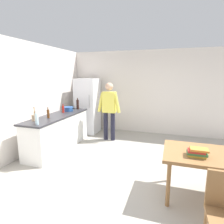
# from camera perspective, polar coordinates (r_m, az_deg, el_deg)

# --- Properties ---
(ground_plane) EXTENTS (14.00, 14.00, 0.00)m
(ground_plane) POSITION_cam_1_polar(r_m,az_deg,el_deg) (3.85, 4.03, -18.57)
(ground_plane) COLOR #9E998E
(wall_back) EXTENTS (6.40, 0.12, 2.70)m
(wall_back) POSITION_cam_1_polar(r_m,az_deg,el_deg) (6.33, 10.76, 5.86)
(wall_back) COLOR silver
(wall_back) RESTS_ON ground_plane
(wall_left) EXTENTS (0.12, 5.60, 2.70)m
(wall_left) POSITION_cam_1_polar(r_m,az_deg,el_deg) (4.86, -26.38, 3.39)
(wall_left) COLOR silver
(wall_left) RESTS_ON ground_plane
(kitchen_counter) EXTENTS (0.64, 2.20, 0.90)m
(kitchen_counter) POSITION_cam_1_polar(r_m,az_deg,el_deg) (5.13, -15.97, -5.81)
(kitchen_counter) COLOR white
(kitchen_counter) RESTS_ON ground_plane
(refrigerator) EXTENTS (0.70, 0.67, 1.80)m
(refrigerator) POSITION_cam_1_polar(r_m,az_deg,el_deg) (6.34, -7.41, 1.87)
(refrigerator) COLOR white
(refrigerator) RESTS_ON ground_plane
(person) EXTENTS (0.70, 0.22, 1.70)m
(person) POSITION_cam_1_polar(r_m,az_deg,el_deg) (5.47, -0.87, 1.33)
(person) COLOR #1E1E2D
(person) RESTS_ON ground_plane
(dining_table) EXTENTS (1.40, 0.90, 0.75)m
(dining_table) POSITION_cam_1_polar(r_m,az_deg,el_deg) (3.26, 28.05, -12.44)
(dining_table) COLOR olive
(dining_table) RESTS_ON ground_plane
(cooking_pot) EXTENTS (0.40, 0.28, 0.12)m
(cooking_pot) POSITION_cam_1_polar(r_m,az_deg,el_deg) (5.50, -13.14, 0.91)
(cooking_pot) COLOR #285193
(cooking_pot) RESTS_ON kitchen_counter
(utensil_jar) EXTENTS (0.11, 0.11, 0.32)m
(utensil_jar) POSITION_cam_1_polar(r_m,az_deg,el_deg) (4.54, -22.53, -1.52)
(utensil_jar) COLOR tan
(utensil_jar) RESTS_ON kitchen_counter
(bottle_wine_dark) EXTENTS (0.08, 0.08, 0.34)m
(bottle_wine_dark) POSITION_cam_1_polar(r_m,az_deg,el_deg) (5.75, -10.38, 2.31)
(bottle_wine_dark) COLOR black
(bottle_wine_dark) RESTS_ON kitchen_counter
(bottle_sauce_red) EXTENTS (0.06, 0.06, 0.24)m
(bottle_sauce_red) POSITION_cam_1_polar(r_m,az_deg,el_deg) (5.31, -14.62, 0.87)
(bottle_sauce_red) COLOR #B22319
(bottle_sauce_red) RESTS_ON kitchen_counter
(bottle_water_clear) EXTENTS (0.07, 0.07, 0.30)m
(bottle_water_clear) POSITION_cam_1_polar(r_m,az_deg,el_deg) (4.16, -21.89, -1.92)
(bottle_water_clear) COLOR silver
(bottle_water_clear) RESTS_ON kitchen_counter
(bottle_beer_brown) EXTENTS (0.06, 0.06, 0.26)m
(bottle_beer_brown) POSITION_cam_1_polar(r_m,az_deg,el_deg) (4.73, -18.80, -0.46)
(bottle_beer_brown) COLOR #5B3314
(bottle_beer_brown) RESTS_ON kitchen_counter
(book_stack) EXTENTS (0.28, 0.19, 0.13)m
(book_stack) POSITION_cam_1_polar(r_m,az_deg,el_deg) (3.03, 24.44, -11.06)
(book_stack) COLOR gold
(book_stack) RESTS_ON dining_table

